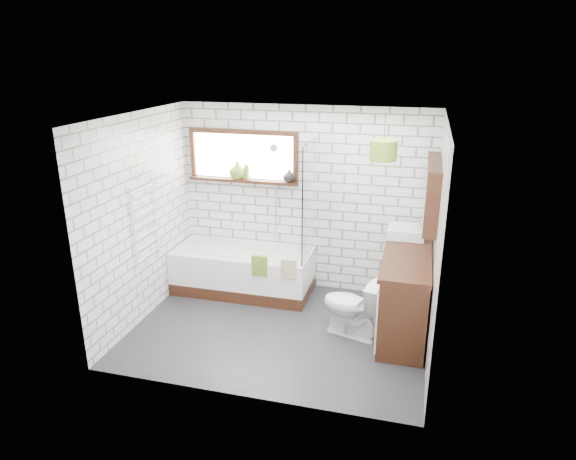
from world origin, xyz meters
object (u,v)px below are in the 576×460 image
(basin, at_px, (406,232))
(toilet, at_px, (353,306))
(pendant, at_px, (383,150))
(bathtub, at_px, (243,270))
(vanity, at_px, (406,290))

(basin, relative_size, toilet, 0.60)
(basin, relative_size, pendant, 1.42)
(pendant, bearing_deg, bathtub, 170.23)
(bathtub, height_order, vanity, vanity)
(vanity, xyz_separation_m, toilet, (-0.57, -0.33, -0.12))
(vanity, distance_m, pendant, 1.66)
(basin, bearing_deg, bathtub, -178.56)
(pendant, bearing_deg, basin, 49.87)
(vanity, relative_size, basin, 3.88)
(vanity, xyz_separation_m, pendant, (-0.37, 0.13, 1.62))
(toilet, bearing_deg, bathtub, -99.31)
(basin, xyz_separation_m, toilet, (-0.51, -0.83, -0.67))
(vanity, xyz_separation_m, basin, (-0.06, 0.50, 0.55))
(bathtub, height_order, pendant, pendant)
(bathtub, height_order, toilet, toilet)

